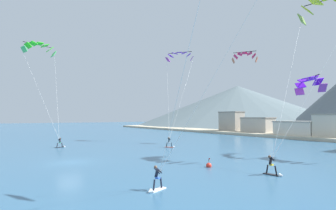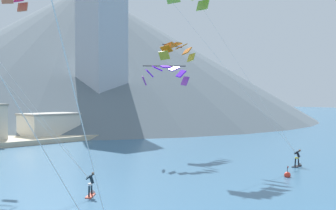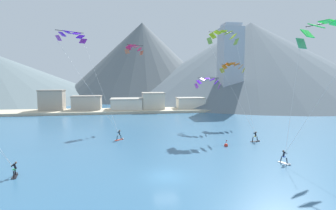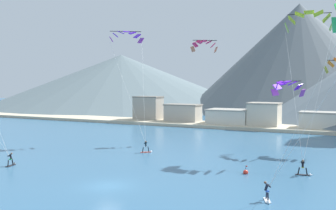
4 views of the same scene
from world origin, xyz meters
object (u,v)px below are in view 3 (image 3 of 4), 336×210
Objects in this scene: kitesurfer_near_trail at (15,172)px; race_marker_buoy at (226,145)px; parafoil_kite_near_lead at (72,36)px; kitesurfer_near_lead at (120,137)px; kitesurfer_far_left at (256,138)px; parafoil_kite_far_left at (223,36)px; parafoil_kite_distant_mid_solo at (208,82)px; parafoil_kite_distant_high_outer at (134,48)px; kitesurfer_mid_center at (285,160)px; parafoil_kite_distant_low_drift at (233,67)px; parafoil_kite_mid_center at (327,30)px.

kitesurfer_near_trail reaches higher than race_marker_buoy.
parafoil_kite_near_lead reaches higher than kitesurfer_near_trail.
parafoil_kite_near_lead reaches higher than kitesurfer_near_lead.
parafoil_kite_near_lead reaches higher than kitesurfer_far_left.
parafoil_kite_far_left is 9.58m from parafoil_kite_distant_mid_solo.
kitesurfer_near_lead is at bearing -100.19° from parafoil_kite_distant_high_outer.
parafoil_kite_near_lead reaches higher than kitesurfer_mid_center.
parafoil_kite_near_lead is at bearing 135.84° from kitesurfer_near_lead.
kitesurfer_near_lead is 31.30m from parafoil_kite_distant_low_drift.
kitesurfer_near_trail is 30.15m from kitesurfer_mid_center.
kitesurfer_mid_center is 0.42× the size of parafoil_kite_distant_high_outer.
parafoil_kite_far_left is at bearing 22.86° from kitesurfer_near_lead.
parafoil_kite_distant_high_outer is 22.55m from parafoil_kite_distant_low_drift.
kitesurfer_near_trail is 0.10× the size of parafoil_kite_near_lead.
parafoil_kite_distant_mid_solo is at bearing 2.25° from parafoil_kite_near_lead.
parafoil_kite_distant_low_drift reaches higher than kitesurfer_near_lead.
kitesurfer_near_trail is 47.29m from parafoil_kite_distant_low_drift.
race_marker_buoy is (26.08, 8.27, -0.31)m from kitesurfer_near_trail.
kitesurfer_near_trail is 0.10× the size of parafoil_kite_far_left.
parafoil_kite_distant_low_drift is at bearing 66.34° from race_marker_buoy.
parafoil_kite_far_left is 9.34m from parafoil_kite_distant_low_drift.
parafoil_kite_distant_high_outer is at bearing 129.70° from parafoil_kite_mid_center.
kitesurfer_near_lead is 33.02m from parafoil_kite_mid_center.
kitesurfer_near_lead is at bearing -149.98° from parafoil_kite_distant_low_drift.
parafoil_kite_distant_low_drift is at bearing 80.02° from kitesurfer_far_left.
kitesurfer_near_trail is 29.07m from parafoil_kite_near_lead.
parafoil_kite_distant_high_outer is at bearing 121.00° from race_marker_buoy.
kitesurfer_mid_center is at bearing -65.06° from race_marker_buoy.
parafoil_kite_distant_high_outer is at bearing 158.83° from parafoil_kite_distant_mid_solo.
parafoil_kite_mid_center is at bearing -31.88° from race_marker_buoy.
parafoil_kite_mid_center is (4.50, -8.44, 15.53)m from kitesurfer_far_left.
kitesurfer_near_trail is at bearing -93.57° from parafoil_kite_near_lead.
parafoil_kite_distant_high_outer is 17.54m from parafoil_kite_distant_mid_solo.
kitesurfer_near_trail is 36.47m from parafoil_kite_distant_high_outer.
parafoil_kite_distant_mid_solo is at bearing 161.08° from parafoil_kite_far_left.
kitesurfer_far_left is (31.90, 10.29, 0.09)m from kitesurfer_near_trail.
kitesurfer_near_lead is 0.30× the size of parafoil_kite_distant_low_drift.
parafoil_kite_near_lead is (1.45, 23.21, 17.43)m from kitesurfer_near_trail.
parafoil_kite_mid_center reaches higher than kitesurfer_far_left.
race_marker_buoy is at bearing -59.00° from parafoil_kite_distant_high_outer.
kitesurfer_far_left reaches higher than kitesurfer_mid_center.
kitesurfer_far_left is 22.64m from parafoil_kite_distant_low_drift.
parafoil_kite_distant_mid_solo is at bearing -21.17° from parafoil_kite_distant_high_outer.
parafoil_kite_distant_high_outer is (-18.89, 19.74, 16.00)m from kitesurfer_far_left.
kitesurfer_near_trail is 1.00× the size of kitesurfer_far_left.
parafoil_kite_mid_center is at bearing -75.14° from parafoil_kite_far_left.
parafoil_kite_mid_center reaches higher than kitesurfer_near_lead.
parafoil_kite_near_lead is 4.19× the size of parafoil_kite_distant_high_outer.
kitesurfer_far_left is 0.43× the size of parafoil_kite_distant_high_outer.
parafoil_kite_distant_low_drift reaches higher than kitesurfer_near_trail.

